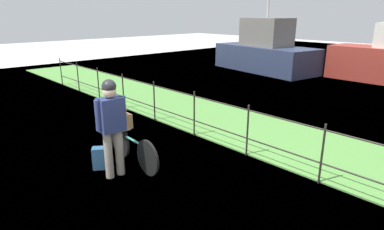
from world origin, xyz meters
TOP-DOWN VIEW (x-y plane):
  - ground_plane at (0.00, 0.00)m, footprint 60.00×60.00m
  - grass_strip at (0.00, 3.59)m, footprint 27.00×2.40m
  - iron_fence at (0.00, 2.36)m, footprint 18.04×0.04m
  - bicycle_main at (-1.15, 0.50)m, footprint 1.61×0.18m
  - wooden_crate at (-1.50, 0.52)m, footprint 0.34×0.29m
  - terrier_dog at (-1.48, 0.52)m, footprint 0.32×0.15m
  - cyclist_person at (-1.01, 0.04)m, footprint 0.28×0.54m
  - backpack_on_paving at (-1.42, 0.00)m, footprint 0.31×0.33m
  - moored_boat_mid at (-5.66, 10.90)m, footprint 5.30×2.81m

SIDE VIEW (x-z plane):
  - ground_plane at x=0.00m, z-range 0.00..0.00m
  - grass_strip at x=0.00m, z-range 0.00..0.03m
  - backpack_on_paving at x=-1.42m, z-range 0.00..0.40m
  - bicycle_main at x=-1.15m, z-range 0.02..0.65m
  - iron_fence at x=0.00m, z-range 0.08..1.11m
  - wooden_crate at x=-1.50m, z-range 0.63..0.90m
  - moored_boat_mid at x=-5.66m, z-range -1.13..2.93m
  - terrier_dog at x=-1.48m, z-range 0.89..1.07m
  - cyclist_person at x=-1.01m, z-range 0.16..1.84m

